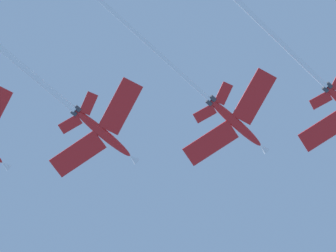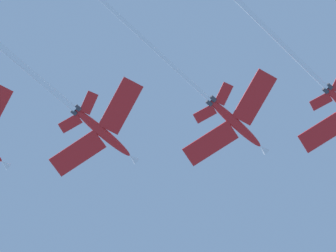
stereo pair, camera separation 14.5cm
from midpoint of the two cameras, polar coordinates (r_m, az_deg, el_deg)
jet_lead at (r=130.59m, az=11.65°, el=2.93°), size 28.11×34.52×7.05m
jet_second at (r=125.83m, az=3.60°, el=1.54°), size 27.37×33.33×7.91m
jet_third at (r=123.76m, az=-7.62°, el=1.77°), size 27.59×33.03×7.87m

